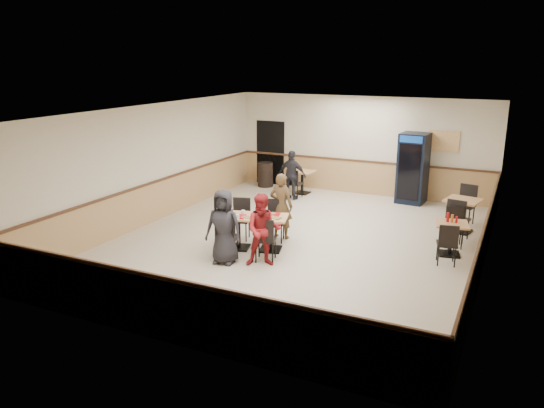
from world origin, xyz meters
The scene contains 20 objects.
ground centered at (0.00, 0.00, 0.00)m, with size 10.00×10.00×0.00m, color beige.
room_shell centered at (1.78, 2.55, 0.58)m, with size 10.00×10.00×10.00m.
main_table centered at (-0.67, -0.89, 0.51)m, with size 1.58×1.09×0.77m.
main_chairs centered at (-0.72, -0.90, 0.49)m, with size 1.69×1.97×0.98m.
diner_woman_left centered at (-0.88, -1.85, 0.78)m, with size 0.76×0.49×1.55m, color black.
diner_woman_right centered at (-0.09, -1.63, 0.75)m, with size 0.73×0.57×1.50m, color maroon.
diner_man_opposite centered at (-0.47, 0.08, 0.78)m, with size 0.57×0.37×1.55m, color brown.
lone_diner centered at (-1.63, 3.39, 0.74)m, with size 0.87×0.36×1.48m, color black.
tabletop_clutter centered at (-0.71, -0.95, 0.80)m, with size 1.25×0.89×0.12m.
side_table_near centered at (3.28, 0.61, 0.48)m, with size 0.80×0.80×0.72m.
side_table_near_chair_south centered at (3.28, 0.04, 0.46)m, with size 0.42×0.42×0.91m, color black, non-canonical shape.
side_table_near_chair_north centered at (3.28, 1.19, 0.46)m, with size 0.42×0.42×0.91m, color black, non-canonical shape.
side_table_far centered at (3.30, 2.35, 0.54)m, with size 0.90×0.90×0.82m.
side_table_far_chair_south centered at (3.30, 1.70, 0.52)m, with size 0.48×0.48×1.04m, color black, non-canonical shape.
side_table_far_chair_north centered at (3.30, 3.01, 0.52)m, with size 0.48×0.48×1.04m, color black, non-canonical shape.
condiment_caddy centered at (3.25, 0.66, 0.81)m, with size 0.23×0.06×0.20m.
back_table centered at (-1.63, 4.20, 0.48)m, with size 0.71×0.71×0.72m.
back_table_chair_lone centered at (-1.63, 3.63, 0.45)m, with size 0.42×0.42×0.91m, color black, non-canonical shape.
pepsi_cooler centered at (1.66, 4.59, 1.02)m, with size 0.84×0.84×2.04m.
trash_bin centered at (-3.08, 4.55, 0.40)m, with size 0.50×0.50×0.79m, color black.
Camera 1 is at (4.44, -10.71, 4.12)m, focal length 35.00 mm.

